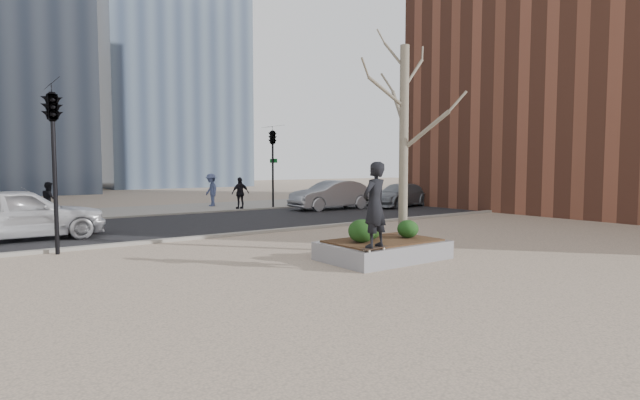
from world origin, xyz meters
TOP-DOWN VIEW (x-y plane):
  - ground at (0.00, 0.00)m, footprint 120.00×120.00m
  - street at (0.00, 10.00)m, footprint 60.00×8.00m
  - far_sidewalk at (0.00, 17.00)m, footprint 60.00×6.00m
  - planter at (1.00, 0.00)m, footprint 3.00×2.00m
  - planter_mulch at (1.00, 0.00)m, footprint 2.70×1.70m
  - sycamore_tree at (2.00, 0.30)m, footprint 2.80×2.80m
  - shrub_left at (0.27, -0.02)m, footprint 0.66×0.66m
  - shrub_middle at (0.74, 0.22)m, footprint 0.58×0.58m
  - shrub_right at (1.75, -0.13)m, footprint 0.55×0.55m
  - skateboard at (-0.10, -0.88)m, footprint 0.80×0.32m
  - skateboarder at (-0.10, -0.88)m, footprint 0.78×0.60m
  - police_car at (-6.03, 8.87)m, footprint 4.91×2.02m
  - car_silver at (8.51, 11.89)m, footprint 4.69×1.82m
  - car_third at (12.55, 10.93)m, footprint 4.72×2.62m
  - pedestrian_a at (-4.18, 16.63)m, footprint 0.62×0.78m
  - pedestrian_b at (4.17, 17.55)m, footprint 0.71×1.21m
  - pedestrian_c at (4.64, 14.87)m, footprint 1.00×0.42m
  - traffic_light_near at (-5.50, 5.60)m, footprint 0.60×2.48m
  - traffic_light_far at (6.50, 14.60)m, footprint 0.60×2.48m

SIDE VIEW (x-z plane):
  - ground at x=0.00m, z-range 0.00..0.00m
  - street at x=0.00m, z-range 0.00..0.02m
  - far_sidewalk at x=0.00m, z-range 0.00..0.02m
  - planter at x=1.00m, z-range 0.00..0.45m
  - planter_mulch at x=1.00m, z-range 0.45..0.49m
  - skateboard at x=-0.10m, z-range 0.45..0.53m
  - car_third at x=12.55m, z-range 0.02..1.31m
  - shrub_right at x=1.75m, z-range 0.49..0.95m
  - shrub_middle at x=0.74m, z-range 0.49..0.98m
  - shrub_left at x=0.27m, z-range 0.49..1.05m
  - car_silver at x=8.51m, z-range 0.02..1.54m
  - pedestrian_a at x=-4.18m, z-range 0.02..1.60m
  - police_car at x=-6.03m, z-range 0.02..1.68m
  - pedestrian_c at x=4.64m, z-range 0.02..1.72m
  - pedestrian_b at x=4.17m, z-range 0.02..1.88m
  - skateboarder at x=-0.10m, z-range 0.52..2.44m
  - traffic_light_near at x=-5.50m, z-range 0.00..4.50m
  - traffic_light_far at x=6.50m, z-range 0.00..4.50m
  - sycamore_tree at x=2.00m, z-range 0.49..7.09m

